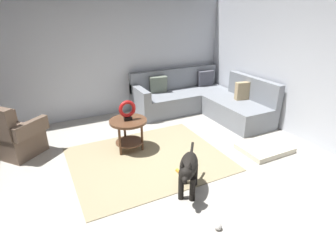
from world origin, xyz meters
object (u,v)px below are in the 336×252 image
object	(u,v)px
sectional_couch	(201,100)
torus_sculpture	(127,110)
side_table	(128,127)
dog_toy_rope	(180,173)
armchair	(14,137)
dog	(188,168)
dog_toy_ball	(218,227)
dog_bed_mat	(265,148)

from	to	relation	value
sectional_couch	torus_sculpture	size ratio (longest dim) A/B	6.90
sectional_couch	side_table	size ratio (longest dim) A/B	3.75
torus_sculpture	dog_toy_rope	distance (m)	1.28
armchair	sectional_couch	bearing A→B (deg)	53.12
armchair	dog	xyz separation A→B (m)	(1.92, -2.09, 0.05)
torus_sculpture	dog	bearing A→B (deg)	-79.25
sectional_couch	side_table	xyz separation A→B (m)	(-2.00, -0.90, 0.12)
dog_toy_ball	armchair	bearing A→B (deg)	124.52
armchair	dog_bed_mat	world-z (taller)	armchair
armchair	dog	world-z (taller)	armchair
sectional_couch	dog_toy_ball	size ratio (longest dim) A/B	28.12
side_table	torus_sculpture	size ratio (longest dim) A/B	1.84
dog	dog_toy_rope	bearing A→B (deg)	-69.22
side_table	torus_sculpture	xyz separation A→B (m)	(0.00, 0.00, 0.29)
side_table	dog_toy_ball	xyz separation A→B (m)	(0.25, -2.10, -0.38)
dog_bed_mat	dog_toy_ball	distance (m)	2.03
side_table	torus_sculpture	world-z (taller)	torus_sculpture
sectional_couch	armchair	distance (m)	3.65
armchair	torus_sculpture	distance (m)	1.82
dog	side_table	bearing A→B (deg)	-41.28
sectional_couch	armchair	xyz separation A→B (m)	(-3.65, -0.23, 0.03)
sectional_couch	dog_toy_rope	xyz separation A→B (m)	(-1.60, -1.91, -0.27)
sectional_couch	dog	xyz separation A→B (m)	(-1.72, -2.32, 0.09)
sectional_couch	torus_sculpture	world-z (taller)	sectional_couch
armchair	side_table	bearing A→B (deg)	27.55
dog	dog_toy_ball	size ratio (longest dim) A/B	8.75
dog_toy_rope	sectional_couch	bearing A→B (deg)	50.07
side_table	dog_toy_rope	xyz separation A→B (m)	(0.40, -1.01, -0.39)
armchair	torus_sculpture	size ratio (longest dim) A/B	3.06
side_table	dog_bed_mat	distance (m)	2.27
dog_bed_mat	dog_toy_ball	bearing A→B (deg)	-148.57
armchair	dog_bed_mat	distance (m)	4.02
armchair	dog_toy_ball	distance (m)	3.36
torus_sculpture	dog_toy_rope	world-z (taller)	torus_sculpture
side_table	dog_bed_mat	size ratio (longest dim) A/B	0.75
side_table	sectional_couch	bearing A→B (deg)	24.21
side_table	torus_sculpture	distance (m)	0.29
dog_bed_mat	dog_toy_rope	world-z (taller)	dog_bed_mat
side_table	dog	size ratio (longest dim) A/B	0.86
side_table	dog_toy_rope	world-z (taller)	side_table
armchair	dog_toy_rope	world-z (taller)	armchair
sectional_couch	dog	distance (m)	2.89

